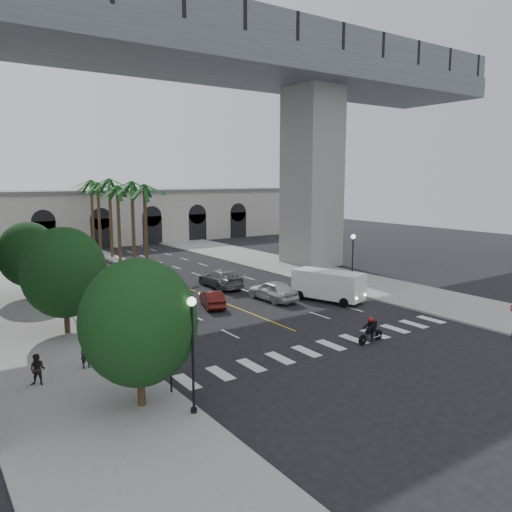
{
  "coord_description": "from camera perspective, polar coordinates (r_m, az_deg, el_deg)",
  "views": [
    {
      "loc": [
        -20.8,
        -23.46,
        10.32
      ],
      "look_at": [
        -0.52,
        6.0,
        4.72
      ],
      "focal_mm": 35.0,
      "sensor_mm": 36.0,
      "label": 1
    }
  ],
  "objects": [
    {
      "name": "car_d",
      "position": [
        47.61,
        -4.04,
        -2.58
      ],
      "size": [
        2.63,
        6.01,
        1.72
      ],
      "primitive_type": "imported",
      "rotation": [
        0.0,
        0.0,
        3.1
      ],
      "color": "slate",
      "rests_on": "ground"
    },
    {
      "name": "palm_b",
      "position": [
        59.28,
        -14.03,
        7.72
      ],
      "size": [
        3.2,
        3.2,
        10.6
      ],
      "color": "#47331E",
      "rests_on": "ground"
    },
    {
      "name": "median",
      "position": [
        65.69,
        -15.65,
        -0.38
      ],
      "size": [
        2.0,
        24.0,
        0.2
      ],
      "primitive_type": "cube",
      "color": "gray",
      "rests_on": "ground"
    },
    {
      "name": "traffic_signal_near",
      "position": [
        24.3,
        -9.77,
        -9.97
      ],
      "size": [
        0.25,
        0.18,
        3.65
      ],
      "color": "black",
      "rests_on": "ground"
    },
    {
      "name": "palm_a",
      "position": [
        55.52,
        -12.64,
        7.43
      ],
      "size": [
        3.2,
        3.2,
        10.3
      ],
      "color": "#47331E",
      "rests_on": "ground"
    },
    {
      "name": "pier_building",
      "position": [
        81.4,
        -19.69,
        4.12
      ],
      "size": [
        71.0,
        10.5,
        8.5
      ],
      "color": "beige",
      "rests_on": "ground"
    },
    {
      "name": "lamp_post_left_near",
      "position": [
        21.9,
        -7.26,
        -10.08
      ],
      "size": [
        0.4,
        0.4,
        5.35
      ],
      "color": "black",
      "rests_on": "ground"
    },
    {
      "name": "car_a",
      "position": [
        42.5,
        1.93,
        -3.96
      ],
      "size": [
        2.24,
        5.14,
        1.72
      ],
      "primitive_type": "imported",
      "rotation": [
        0.0,
        0.0,
        3.18
      ],
      "color": "silver",
      "rests_on": "ground"
    },
    {
      "name": "car_c",
      "position": [
        38.5,
        -10.73,
        -5.71
      ],
      "size": [
        3.93,
        5.59,
        1.42
      ],
      "primitive_type": "imported",
      "rotation": [
        0.0,
        0.0,
        3.48
      ],
      "color": "black",
      "rests_on": "ground"
    },
    {
      "name": "pedestrian_b",
      "position": [
        27.49,
        -23.69,
        -11.81
      ],
      "size": [
        0.98,
        0.93,
        1.6
      ],
      "primitive_type": "imported",
      "rotation": [
        0.0,
        0.0,
        -0.58
      ],
      "color": "black",
      "rests_on": "sidewalk_left"
    },
    {
      "name": "pedestrian_a",
      "position": [
        28.91,
        -18.86,
        -10.47
      ],
      "size": [
        0.6,
        0.4,
        1.64
      ],
      "primitive_type": "imported",
      "rotation": [
        0.0,
        0.0,
        0.01
      ],
      "color": "black",
      "rests_on": "sidewalk_left"
    },
    {
      "name": "palm_c",
      "position": [
        62.94,
        -15.56,
        7.3
      ],
      "size": [
        3.2,
        3.2,
        10.1
      ],
      "color": "#47331E",
      "rests_on": "ground"
    },
    {
      "name": "motorcycle_rider",
      "position": [
        32.73,
        13.06,
        -8.34
      ],
      "size": [
        2.29,
        0.62,
        1.65
      ],
      "rotation": [
        0.0,
        0.0,
        0.1
      ],
      "color": "black",
      "rests_on": "ground"
    },
    {
      "name": "car_e",
      "position": [
        43.64,
        -16.28,
        -4.19
      ],
      "size": [
        1.97,
        4.25,
        1.41
      ],
      "primitive_type": "imported",
      "rotation": [
        0.0,
        0.0,
        3.07
      ],
      "color": "#0D143D",
      "rests_on": "ground"
    },
    {
      "name": "palm_e",
      "position": [
        70.58,
        -17.64,
        7.57
      ],
      "size": [
        3.2,
        3.2,
        10.4
      ],
      "color": "#47331E",
      "rests_on": "ground"
    },
    {
      "name": "sidewalk_left",
      "position": [
        40.22,
        -25.24,
        -6.72
      ],
      "size": [
        8.0,
        100.0,
        0.15
      ],
      "primitive_type": "cube",
      "color": "gray",
      "rests_on": "ground"
    },
    {
      "name": "ground",
      "position": [
        33.01,
        6.75,
        -9.38
      ],
      "size": [
        140.0,
        140.0,
        0.0
      ],
      "primitive_type": "plane",
      "color": "black",
      "rests_on": "ground"
    },
    {
      "name": "sidewalk_right",
      "position": [
        53.53,
        8.25,
        -2.22
      ],
      "size": [
        8.0,
        100.0,
        0.15
      ],
      "primitive_type": "cube",
      "color": "gray",
      "rests_on": "ground"
    },
    {
      "name": "car_b",
      "position": [
        40.5,
        -5.03,
        -4.91
      ],
      "size": [
        2.6,
        4.32,
        1.34
      ],
      "primitive_type": "imported",
      "rotation": [
        0.0,
        0.0,
        2.83
      ],
      "color": "#4E130F",
      "rests_on": "ground"
    },
    {
      "name": "cargo_van",
      "position": [
        42.57,
        8.29,
        -3.26
      ],
      "size": [
        3.98,
        6.38,
        2.55
      ],
      "rotation": [
        0.0,
        0.0,
        0.32
      ],
      "color": "white",
      "rests_on": "ground"
    },
    {
      "name": "street_tree_near",
      "position": [
        22.78,
        -13.25,
        -7.38
      ],
      "size": [
        5.2,
        5.2,
        6.89
      ],
      "color": "#382616",
      "rests_on": "ground"
    },
    {
      "name": "bridge",
      "position": [
        52.16,
        -6.74,
        17.88
      ],
      "size": [
        75.0,
        13.0,
        26.0
      ],
      "color": "gray",
      "rests_on": "ground"
    },
    {
      "name": "lamp_post_left_far",
      "position": [
        41.18,
        -20.82,
        -1.61
      ],
      "size": [
        0.4,
        0.4,
        5.35
      ],
      "color": "black",
      "rests_on": "ground"
    },
    {
      "name": "lamp_post_right",
      "position": [
        45.57,
        10.98,
        -0.22
      ],
      "size": [
        0.4,
        0.4,
        5.35
      ],
      "color": "black",
      "rests_on": "ground"
    },
    {
      "name": "street_tree_mid",
      "position": [
        34.9,
        -21.09,
        -1.78
      ],
      "size": [
        5.44,
        5.44,
        7.21
      ],
      "color": "#382616",
      "rests_on": "ground"
    },
    {
      "name": "traffic_signal_far",
      "position": [
        27.83,
        -13.27,
        -7.64
      ],
      "size": [
        0.25,
        0.18,
        3.65
      ],
      "color": "black",
      "rests_on": "ground"
    },
    {
      "name": "palm_d",
      "position": [
        66.83,
        -16.44,
        7.97
      ],
      "size": [
        3.2,
        3.2,
        10.9
      ],
      "color": "#47331E",
      "rests_on": "ground"
    },
    {
      "name": "street_tree_far",
      "position": [
        46.57,
        -24.56,
        0.17
      ],
      "size": [
        5.04,
        5.04,
        6.68
      ],
      "color": "#382616",
      "rests_on": "ground"
    },
    {
      "name": "palm_f",
      "position": [
        74.49,
        -18.34,
        7.8
      ],
      "size": [
        3.2,
        3.2,
        10.7
      ],
      "color": "#47331E",
      "rests_on": "ground"
    }
  ]
}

